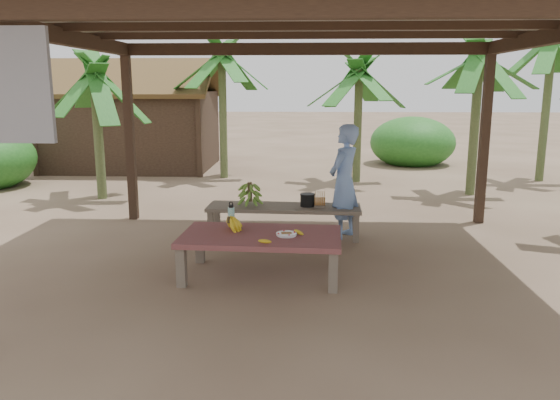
{
  "coord_description": "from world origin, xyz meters",
  "views": [
    {
      "loc": [
        0.0,
        -6.33,
        2.15
      ],
      "look_at": [
        -0.29,
        0.09,
        0.8
      ],
      "focal_mm": 35.0,
      "sensor_mm": 36.0,
      "label": 1
    }
  ],
  "objects_px": {
    "bench": "(284,210)",
    "plate": "(286,234)",
    "water_flask": "(231,216)",
    "ripe_banana_bunch": "(229,223)",
    "work_table": "(261,240)",
    "cooking_pot": "(308,200)",
    "woman": "(344,182)"
  },
  "relations": [
    {
      "from": "cooking_pot",
      "to": "work_table",
      "type": "bearing_deg",
      "value": -107.29
    },
    {
      "from": "water_flask",
      "to": "cooking_pot",
      "type": "distance_m",
      "value": 1.64
    },
    {
      "from": "water_flask",
      "to": "cooking_pot",
      "type": "relative_size",
      "value": 1.43
    },
    {
      "from": "bench",
      "to": "cooking_pot",
      "type": "xyz_separation_m",
      "value": [
        0.34,
        0.0,
        0.14
      ]
    },
    {
      "from": "work_table",
      "to": "bench",
      "type": "xyz_separation_m",
      "value": [
        0.19,
        1.71,
        -0.04
      ]
    },
    {
      "from": "work_table",
      "to": "cooking_pot",
      "type": "xyz_separation_m",
      "value": [
        0.53,
        1.71,
        0.1
      ]
    },
    {
      "from": "plate",
      "to": "cooking_pot",
      "type": "xyz_separation_m",
      "value": [
        0.24,
        1.78,
        0.02
      ]
    },
    {
      "from": "ripe_banana_bunch",
      "to": "cooking_pot",
      "type": "xyz_separation_m",
      "value": [
        0.92,
        1.57,
        -0.05
      ]
    },
    {
      "from": "water_flask",
      "to": "plate",
      "type": "bearing_deg",
      "value": -32.09
    },
    {
      "from": "plate",
      "to": "cooking_pot",
      "type": "distance_m",
      "value": 1.79
    },
    {
      "from": "bench",
      "to": "plate",
      "type": "bearing_deg",
      "value": -84.4
    },
    {
      "from": "ripe_banana_bunch",
      "to": "plate",
      "type": "distance_m",
      "value": 0.71
    },
    {
      "from": "work_table",
      "to": "cooking_pot",
      "type": "relative_size",
      "value": 8.97
    },
    {
      "from": "plate",
      "to": "ripe_banana_bunch",
      "type": "bearing_deg",
      "value": 162.86
    },
    {
      "from": "work_table",
      "to": "plate",
      "type": "xyz_separation_m",
      "value": [
        0.29,
        -0.06,
        0.08
      ]
    },
    {
      "from": "bench",
      "to": "ripe_banana_bunch",
      "type": "height_order",
      "value": "ripe_banana_bunch"
    },
    {
      "from": "cooking_pot",
      "to": "bench",
      "type": "bearing_deg",
      "value": -179.61
    },
    {
      "from": "work_table",
      "to": "water_flask",
      "type": "bearing_deg",
      "value": 139.97
    },
    {
      "from": "cooking_pot",
      "to": "woman",
      "type": "bearing_deg",
      "value": -0.45
    },
    {
      "from": "woman",
      "to": "bench",
      "type": "bearing_deg",
      "value": -59.33
    },
    {
      "from": "plate",
      "to": "water_flask",
      "type": "relative_size",
      "value": 0.78
    },
    {
      "from": "plate",
      "to": "water_flask",
      "type": "height_order",
      "value": "water_flask"
    },
    {
      "from": "cooking_pot",
      "to": "water_flask",
      "type": "bearing_deg",
      "value": -124.26
    },
    {
      "from": "bench",
      "to": "cooking_pot",
      "type": "distance_m",
      "value": 0.37
    },
    {
      "from": "work_table",
      "to": "ripe_banana_bunch",
      "type": "xyz_separation_m",
      "value": [
        -0.39,
        0.15,
        0.15
      ]
    },
    {
      "from": "bench",
      "to": "woman",
      "type": "relative_size",
      "value": 1.37
    },
    {
      "from": "bench",
      "to": "work_table",
      "type": "bearing_deg",
      "value": -93.95
    },
    {
      "from": "water_flask",
      "to": "work_table",
      "type": "bearing_deg",
      "value": -42.99
    },
    {
      "from": "ripe_banana_bunch",
      "to": "water_flask",
      "type": "relative_size",
      "value": 0.98
    },
    {
      "from": "ripe_banana_bunch",
      "to": "cooking_pot",
      "type": "relative_size",
      "value": 1.41
    },
    {
      "from": "ripe_banana_bunch",
      "to": "plate",
      "type": "relative_size",
      "value": 1.25
    },
    {
      "from": "ripe_banana_bunch",
      "to": "woman",
      "type": "height_order",
      "value": "woman"
    }
  ]
}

